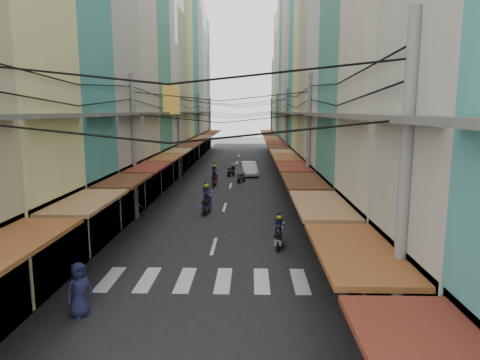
% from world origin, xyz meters
% --- Properties ---
extents(ground, '(160.00, 160.00, 0.00)m').
position_xyz_m(ground, '(0.00, 0.00, 0.00)').
color(ground, slate).
rests_on(ground, ground).
extents(road, '(10.00, 80.00, 0.02)m').
position_xyz_m(road, '(0.00, 20.00, 0.01)').
color(road, black).
rests_on(road, ground).
extents(sidewalk_left, '(3.00, 80.00, 0.06)m').
position_xyz_m(sidewalk_left, '(-6.50, 20.00, 0.03)').
color(sidewalk_left, gray).
rests_on(sidewalk_left, ground).
extents(sidewalk_right, '(3.00, 80.00, 0.06)m').
position_xyz_m(sidewalk_right, '(6.50, 20.00, 0.03)').
color(sidewalk_right, gray).
rests_on(sidewalk_right, ground).
extents(crosswalk, '(7.55, 2.40, 0.01)m').
position_xyz_m(crosswalk, '(-0.00, -6.00, 0.03)').
color(crosswalk, silver).
rests_on(crosswalk, ground).
extents(building_row_left, '(7.80, 67.67, 23.70)m').
position_xyz_m(building_row_left, '(-7.92, 16.56, 9.78)').
color(building_row_left, beige).
rests_on(building_row_left, ground).
extents(building_row_right, '(7.80, 68.98, 22.59)m').
position_xyz_m(building_row_right, '(7.92, 16.45, 9.41)').
color(building_row_right, teal).
rests_on(building_row_right, ground).
extents(utility_poles, '(10.20, 66.13, 8.20)m').
position_xyz_m(utility_poles, '(0.00, 15.01, 6.59)').
color(utility_poles, gray).
rests_on(utility_poles, ground).
extents(white_car, '(4.85, 2.42, 1.64)m').
position_xyz_m(white_car, '(1.47, 19.82, 0.00)').
color(white_car, white).
rests_on(white_car, ground).
extents(bicycle, '(1.84, 0.77, 1.25)m').
position_xyz_m(bicycle, '(7.31, 0.02, 0.00)').
color(bicycle, black).
rests_on(bicycle, ground).
extents(moving_scooters, '(4.80, 23.21, 1.94)m').
position_xyz_m(moving_scooters, '(-0.12, 8.85, 0.55)').
color(moving_scooters, black).
rests_on(moving_scooters, ground).
extents(parked_scooters, '(13.51, 13.63, 1.00)m').
position_xyz_m(parked_scooters, '(4.60, -3.85, 0.48)').
color(parked_scooters, black).
rests_on(parked_scooters, ground).
extents(pedestrians, '(12.13, 22.58, 2.20)m').
position_xyz_m(pedestrians, '(-3.56, 0.60, 1.03)').
color(pedestrians, '#2B202B').
rests_on(pedestrians, ground).
extents(market_umbrella, '(2.24, 2.24, 2.37)m').
position_xyz_m(market_umbrella, '(6.93, -6.06, 2.08)').
color(market_umbrella, '#B2B2B7').
rests_on(market_umbrella, ground).
extents(traffic_sign, '(0.10, 0.65, 2.96)m').
position_xyz_m(traffic_sign, '(4.78, -3.56, 2.16)').
color(traffic_sign, gray).
rests_on(traffic_sign, ground).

